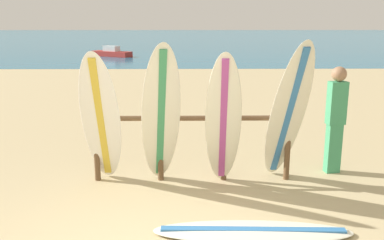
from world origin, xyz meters
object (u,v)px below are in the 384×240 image
at_px(surfboard_rack, 192,136).
at_px(surfboard_lying_on_sand, 253,232).
at_px(surfboard_leaning_center_left, 223,122).
at_px(surfboard_leaning_center, 288,114).
at_px(small_boat_offshore, 112,53).
at_px(beachgoer_standing, 336,115).
at_px(surfboard_leaning_far_left, 101,120).
at_px(surfboard_leaning_left, 161,116).

distance_m(surfboard_rack, surfboard_lying_on_sand, 2.02).
xyz_separation_m(surfboard_leaning_center_left, surfboard_leaning_center, (0.97, 0.18, 0.07)).
bearing_deg(surfboard_rack, small_boat_offshore, 102.90).
bearing_deg(surfboard_rack, surfboard_leaning_center_left, -45.22).
xyz_separation_m(surfboard_rack, surfboard_lying_on_sand, (0.70, -1.77, -0.69)).
height_order(surfboard_leaning_center_left, surfboard_leaning_center, surfboard_leaning_center).
bearing_deg(surfboard_leaning_center_left, surfboard_lying_on_sand, -79.03).
bearing_deg(small_boat_offshore, surfboard_leaning_center, -73.97).
bearing_deg(beachgoer_standing, surfboard_leaning_center, -148.03).
height_order(surfboard_leaning_center, beachgoer_standing, surfboard_leaning_center).
distance_m(surfboard_rack, small_boat_offshore, 23.45).
height_order(surfboard_rack, surfboard_leaning_far_left, surfboard_leaning_far_left).
height_order(surfboard_leaning_left, surfboard_leaning_center_left, surfboard_leaning_left).
bearing_deg(surfboard_leaning_left, beachgoer_standing, 12.52).
bearing_deg(small_boat_offshore, surfboard_rack, -77.10).
height_order(surfboard_leaning_center_left, beachgoer_standing, surfboard_leaning_center_left).
bearing_deg(surfboard_leaning_center, beachgoer_standing, 31.97).
bearing_deg(surfboard_leaning_center, surfboard_leaning_far_left, -179.61).
xyz_separation_m(beachgoer_standing, small_boat_offshore, (-7.57, 22.53, -0.71)).
relative_size(surfboard_leaning_center, beachgoer_standing, 1.28).
bearing_deg(surfboard_leaning_center_left, beachgoer_standing, 21.87).
bearing_deg(small_boat_offshore, surfboard_leaning_center_left, -76.31).
distance_m(surfboard_leaning_far_left, small_boat_offshore, 23.47).
bearing_deg(small_boat_offshore, surfboard_leaning_left, -78.36).
bearing_deg(surfboard_leaning_far_left, surfboard_leaning_center, 0.39).
height_order(surfboard_rack, small_boat_offshore, surfboard_rack).
distance_m(surfboard_rack, surfboard_leaning_center_left, 0.70).
height_order(surfboard_rack, beachgoer_standing, beachgoer_standing).
height_order(surfboard_leaning_left, surfboard_lying_on_sand, surfboard_leaning_left).
relative_size(surfboard_leaning_center, surfboard_lying_on_sand, 0.94).
relative_size(surfboard_leaning_far_left, beachgoer_standing, 1.19).
bearing_deg(surfboard_lying_on_sand, surfboard_leaning_left, 128.38).
relative_size(surfboard_leaning_far_left, surfboard_lying_on_sand, 0.88).
distance_m(surfboard_leaning_left, surfboard_leaning_center, 1.87).
bearing_deg(surfboard_leaning_center_left, surfboard_leaning_left, 171.22).
distance_m(surfboard_leaning_center_left, beachgoer_standing, 2.05).
bearing_deg(surfboard_rack, surfboard_leaning_center, -10.48).
relative_size(surfboard_leaning_center, small_boat_offshore, 0.75).
bearing_deg(surfboard_leaning_left, surfboard_leaning_far_left, 178.44).
distance_m(surfboard_lying_on_sand, beachgoer_standing, 2.81).
bearing_deg(surfboard_lying_on_sand, surfboard_leaning_far_left, 143.94).
relative_size(surfboard_leaning_far_left, surfboard_leaning_center_left, 1.00).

